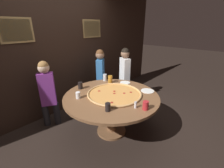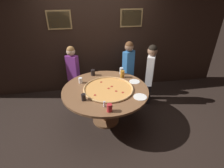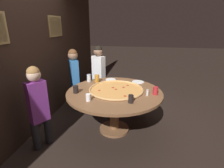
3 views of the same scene
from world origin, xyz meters
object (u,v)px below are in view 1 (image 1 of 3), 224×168
(diner_centre_back, at_px, (100,74))
(white_plate_near_front, at_px, (147,91))
(dining_table, at_px, (111,102))
(drink_cup_far_right, at_px, (146,105))
(drink_cup_near_right, at_px, (105,77))
(condiment_shaker, at_px, (135,105))
(drink_cup_far_left, at_px, (108,107))
(diner_side_left, at_px, (125,73))
(drink_cup_centre_back, at_px, (110,79))
(drink_cup_near_left, at_px, (80,86))
(drink_cup_by_shaker, at_px, (78,95))
(diner_side_right, at_px, (48,91))
(giant_pizza, at_px, (114,94))
(white_plate_left_side, at_px, (125,83))

(diner_centre_back, bearing_deg, white_plate_near_front, 49.25)
(dining_table, relative_size, drink_cup_far_right, 12.63)
(drink_cup_near_right, relative_size, condiment_shaker, 1.44)
(drink_cup_far_right, distance_m, drink_cup_far_left, 0.52)
(dining_table, distance_m, drink_cup_far_left, 0.53)
(diner_side_left, bearing_deg, drink_cup_centre_back, -51.55)
(dining_table, height_order, diner_centre_back, diner_centre_back)
(drink_cup_centre_back, height_order, diner_centre_back, diner_centre_back)
(drink_cup_near_left, bearing_deg, drink_cup_centre_back, -18.70)
(dining_table, distance_m, drink_cup_far_right, 0.69)
(drink_cup_by_shaker, bearing_deg, drink_cup_far_left, -85.87)
(diner_side_right, bearing_deg, giant_pizza, 153.86)
(drink_cup_by_shaker, xyz_separation_m, drink_cup_far_left, (0.04, -0.61, 0.01))
(drink_cup_near_right, xyz_separation_m, drink_cup_far_left, (-0.82, -0.87, -0.01))
(drink_cup_by_shaker, distance_m, drink_cup_far_left, 0.61)
(white_plate_near_front, bearing_deg, dining_table, 146.03)
(giant_pizza, bearing_deg, drink_cup_centre_back, 50.10)
(drink_cup_centre_back, relative_size, white_plate_near_front, 0.65)
(drink_cup_near_left, height_order, condiment_shaker, drink_cup_near_left)
(drink_cup_near_left, relative_size, diner_centre_back, 0.09)
(drink_cup_centre_back, xyz_separation_m, diner_centre_back, (0.27, 0.57, -0.07))
(drink_cup_near_right, distance_m, drink_cup_far_right, 1.31)
(drink_cup_far_left, relative_size, condiment_shaker, 1.20)
(drink_cup_near_right, height_order, diner_side_right, diner_side_right)
(drink_cup_centre_back, xyz_separation_m, condiment_shaker, (-0.49, -0.94, -0.03))
(drink_cup_far_right, height_order, diner_centre_back, diner_centre_back)
(drink_cup_centre_back, relative_size, diner_side_left, 0.11)
(drink_cup_near_left, relative_size, condiment_shaker, 1.27)
(drink_cup_far_right, xyz_separation_m, diner_centre_back, (0.70, 1.63, -0.05))
(drink_cup_near_left, distance_m, white_plate_near_front, 1.21)
(dining_table, relative_size, drink_cup_centre_back, 10.65)
(drink_cup_by_shaker, height_order, drink_cup_far_left, drink_cup_far_left)
(drink_cup_near_right, xyz_separation_m, white_plate_left_side, (0.18, -0.39, -0.07))
(drink_cup_by_shaker, height_order, condiment_shaker, drink_cup_by_shaker)
(white_plate_near_front, xyz_separation_m, diner_centre_back, (0.13, 1.34, 0.00))
(drink_cup_near_right, distance_m, diner_centre_back, 0.48)
(white_plate_left_side, xyz_separation_m, diner_side_left, (0.45, 0.36, 0.02))
(giant_pizza, distance_m, white_plate_near_front, 0.60)
(giant_pizza, height_order, white_plate_near_front, giant_pizza)
(condiment_shaker, bearing_deg, white_plate_near_front, 14.77)
(drink_cup_centre_back, bearing_deg, drink_cup_far_left, -138.99)
(diner_side_right, xyz_separation_m, diner_centre_back, (1.29, -0.04, 0.03))
(condiment_shaker, bearing_deg, diner_side_right, 108.76)
(dining_table, relative_size, drink_cup_near_right, 11.30)
(giant_pizza, distance_m, diner_side_right, 1.23)
(giant_pizza, relative_size, drink_cup_far_right, 7.35)
(giant_pizza, relative_size, white_plate_near_front, 4.03)
(white_plate_left_side, bearing_deg, drink_cup_far_right, -127.07)
(diner_side_right, bearing_deg, white_plate_left_side, 176.44)
(diner_side_left, relative_size, diner_centre_back, 1.02)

